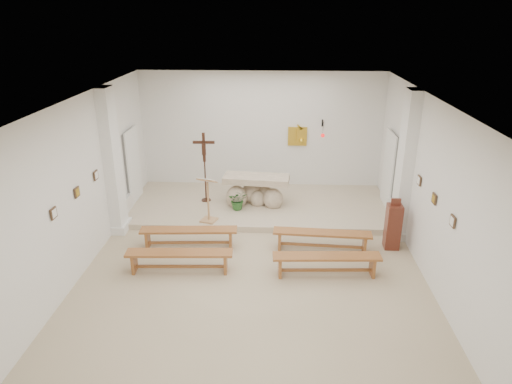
# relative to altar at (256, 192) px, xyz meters

# --- Properties ---
(ground) EXTENTS (7.00, 10.00, 0.00)m
(ground) POSITION_rel_altar_xyz_m (0.09, -3.41, -0.49)
(ground) COLOR tan
(ground) RESTS_ON ground
(wall_left) EXTENTS (0.02, 10.00, 3.50)m
(wall_left) POSITION_rel_altar_xyz_m (-3.40, -3.41, 1.26)
(wall_left) COLOR silver
(wall_left) RESTS_ON ground
(wall_right) EXTENTS (0.02, 10.00, 3.50)m
(wall_right) POSITION_rel_altar_xyz_m (3.58, -3.41, 1.26)
(wall_right) COLOR silver
(wall_right) RESTS_ON ground
(wall_back) EXTENTS (7.00, 0.02, 3.50)m
(wall_back) POSITION_rel_altar_xyz_m (0.09, 1.58, 1.26)
(wall_back) COLOR silver
(wall_back) RESTS_ON ground
(ceiling) EXTENTS (7.00, 10.00, 0.02)m
(ceiling) POSITION_rel_altar_xyz_m (0.09, -3.41, 3.00)
(ceiling) COLOR silver
(ceiling) RESTS_ON wall_back
(sanctuary_platform) EXTENTS (6.98, 3.00, 0.15)m
(sanctuary_platform) POSITION_rel_altar_xyz_m (0.09, 0.09, -0.42)
(sanctuary_platform) COLOR tan
(sanctuary_platform) RESTS_ON ground
(pilaster_left) EXTENTS (0.26, 0.55, 3.50)m
(pilaster_left) POSITION_rel_altar_xyz_m (-3.28, -1.41, 1.26)
(pilaster_left) COLOR white
(pilaster_left) RESTS_ON ground
(pilaster_right) EXTENTS (0.26, 0.55, 3.50)m
(pilaster_right) POSITION_rel_altar_xyz_m (3.46, -1.41, 1.26)
(pilaster_right) COLOR white
(pilaster_right) RESTS_ON ground
(gold_wall_relief) EXTENTS (0.55, 0.04, 0.55)m
(gold_wall_relief) POSITION_rel_altar_xyz_m (1.14, 1.55, 1.16)
(gold_wall_relief) COLOR gold
(gold_wall_relief) RESTS_ON wall_back
(sanctuary_lamp) EXTENTS (0.11, 0.36, 0.44)m
(sanctuary_lamp) POSITION_rel_altar_xyz_m (1.84, 1.29, 1.32)
(sanctuary_lamp) COLOR black
(sanctuary_lamp) RESTS_ON wall_back
(station_frame_left_front) EXTENTS (0.03, 0.20, 0.20)m
(station_frame_left_front) POSITION_rel_altar_xyz_m (-3.38, -4.21, 1.23)
(station_frame_left_front) COLOR #45301E
(station_frame_left_front) RESTS_ON wall_left
(station_frame_left_mid) EXTENTS (0.03, 0.20, 0.20)m
(station_frame_left_mid) POSITION_rel_altar_xyz_m (-3.38, -3.21, 1.23)
(station_frame_left_mid) COLOR #45301E
(station_frame_left_mid) RESTS_ON wall_left
(station_frame_left_rear) EXTENTS (0.03, 0.20, 0.20)m
(station_frame_left_rear) POSITION_rel_altar_xyz_m (-3.38, -2.21, 1.23)
(station_frame_left_rear) COLOR #45301E
(station_frame_left_rear) RESTS_ON wall_left
(station_frame_right_front) EXTENTS (0.03, 0.20, 0.20)m
(station_frame_right_front) POSITION_rel_altar_xyz_m (3.56, -4.21, 1.23)
(station_frame_right_front) COLOR #45301E
(station_frame_right_front) RESTS_ON wall_right
(station_frame_right_mid) EXTENTS (0.03, 0.20, 0.20)m
(station_frame_right_mid) POSITION_rel_altar_xyz_m (3.56, -3.21, 1.23)
(station_frame_right_mid) COLOR #45301E
(station_frame_right_mid) RESTS_ON wall_right
(station_frame_right_rear) EXTENTS (0.03, 0.20, 0.20)m
(station_frame_right_rear) POSITION_rel_altar_xyz_m (3.56, -2.21, 1.23)
(station_frame_right_rear) COLOR #45301E
(station_frame_right_rear) RESTS_ON wall_right
(radiator_left) EXTENTS (0.10, 0.85, 0.52)m
(radiator_left) POSITION_rel_altar_xyz_m (-3.34, -0.71, -0.22)
(radiator_left) COLOR silver
(radiator_left) RESTS_ON ground
(radiator_right) EXTENTS (0.10, 0.85, 0.52)m
(radiator_right) POSITION_rel_altar_xyz_m (3.52, -0.71, -0.22)
(radiator_right) COLOR silver
(radiator_right) RESTS_ON ground
(altar) EXTENTS (1.79, 0.85, 0.89)m
(altar) POSITION_rel_altar_xyz_m (0.00, 0.00, 0.00)
(altar) COLOR beige
(altar) RESTS_ON sanctuary_platform
(lectern) EXTENTS (0.51, 0.46, 1.19)m
(lectern) POSITION_rel_altar_xyz_m (-1.12, -1.12, 0.25)
(lectern) COLOR tan
(lectern) RESTS_ON sanctuary_platform
(crucifix_stand) EXTENTS (0.58, 0.25, 1.92)m
(crucifix_stand) POSITION_rel_altar_xyz_m (-1.38, 0.19, 0.77)
(crucifix_stand) COLOR #391E12
(crucifix_stand) RESTS_ON sanctuary_platform
(potted_plant) EXTENTS (0.54, 0.48, 0.55)m
(potted_plant) POSITION_rel_altar_xyz_m (-0.44, -0.36, -0.07)
(potted_plant) COLOR #255622
(potted_plant) RESTS_ON sanctuary_platform
(donation_pedestal) EXTENTS (0.33, 0.33, 1.22)m
(donation_pedestal) POSITION_rel_altar_xyz_m (3.19, -2.01, 0.04)
(donation_pedestal) COLOR maroon
(donation_pedestal) RESTS_ON ground
(bench_left_front) EXTENTS (2.20, 0.48, 0.46)m
(bench_left_front) POSITION_rel_altar_xyz_m (-1.41, -2.21, -0.15)
(bench_left_front) COLOR brown
(bench_left_front) RESTS_ON ground
(bench_right_front) EXTENTS (2.20, 0.48, 0.46)m
(bench_right_front) POSITION_rel_altar_xyz_m (1.60, -2.21, -0.15)
(bench_right_front) COLOR brown
(bench_right_front) RESTS_ON ground
(bench_left_second) EXTENTS (2.20, 0.45, 0.46)m
(bench_left_second) POSITION_rel_altar_xyz_m (-1.41, -3.26, -0.15)
(bench_left_second) COLOR brown
(bench_left_second) RESTS_ON ground
(bench_right_second) EXTENTS (2.20, 0.45, 0.46)m
(bench_right_second) POSITION_rel_altar_xyz_m (1.60, -3.26, -0.15)
(bench_right_second) COLOR brown
(bench_right_second) RESTS_ON ground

